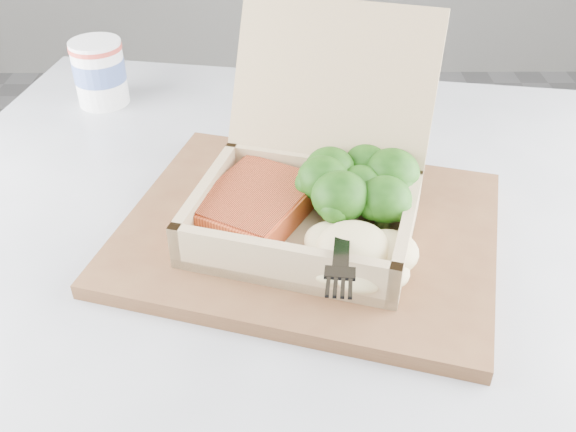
{
  "coord_description": "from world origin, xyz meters",
  "views": [
    {
      "loc": [
        0.37,
        -0.54,
        1.11
      ],
      "look_at": [
        0.37,
        -0.08,
        0.78
      ],
      "focal_mm": 40.0,
      "sensor_mm": 36.0,
      "label": 1
    }
  ],
  "objects_px": {
    "paper_cup": "(99,71)",
    "cafe_table": "(285,385)",
    "serving_tray": "(309,230)",
    "takeout_container": "(313,175)"
  },
  "relations": [
    {
      "from": "paper_cup",
      "to": "serving_tray",
      "type": "bearing_deg",
      "value": -47.92
    },
    {
      "from": "takeout_container",
      "to": "paper_cup",
      "type": "relative_size",
      "value": 3.24
    },
    {
      "from": "cafe_table",
      "to": "takeout_container",
      "type": "bearing_deg",
      "value": 57.37
    },
    {
      "from": "cafe_table",
      "to": "serving_tray",
      "type": "xyz_separation_m",
      "value": [
        0.02,
        0.02,
        0.2
      ]
    },
    {
      "from": "serving_tray",
      "to": "paper_cup",
      "type": "distance_m",
      "value": 0.39
    },
    {
      "from": "takeout_container",
      "to": "paper_cup",
      "type": "bearing_deg",
      "value": 150.58
    },
    {
      "from": "paper_cup",
      "to": "cafe_table",
      "type": "bearing_deg",
      "value": -52.89
    },
    {
      "from": "serving_tray",
      "to": "cafe_table",
      "type": "bearing_deg",
      "value": -133.99
    },
    {
      "from": "cafe_table",
      "to": "paper_cup",
      "type": "xyz_separation_m",
      "value": [
        -0.24,
        0.31,
        0.23
      ]
    },
    {
      "from": "serving_tray",
      "to": "paper_cup",
      "type": "xyz_separation_m",
      "value": [
        -0.26,
        0.29,
        0.04
      ]
    }
  ]
}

